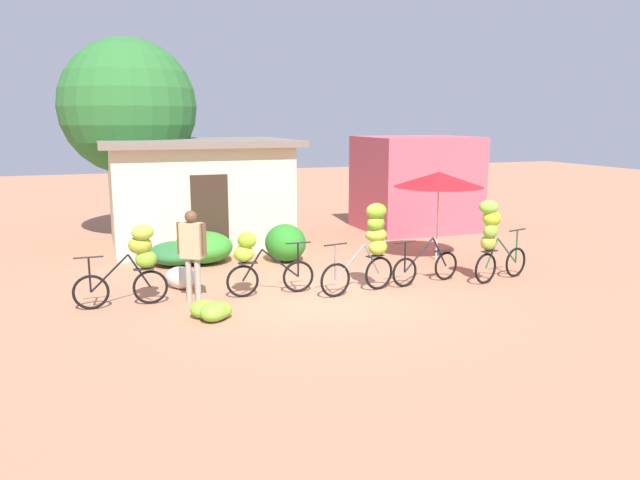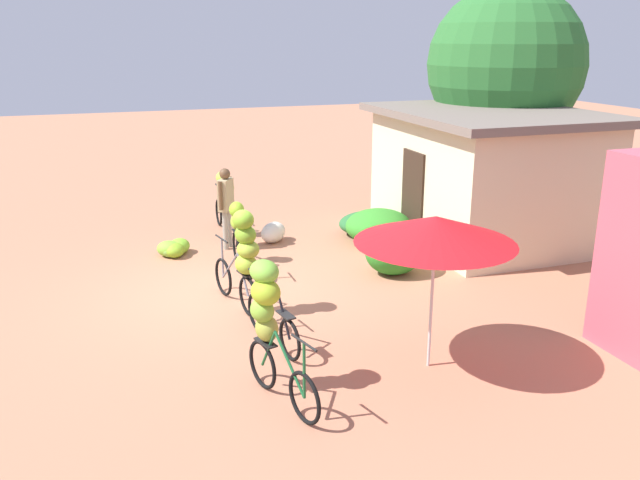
% 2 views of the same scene
% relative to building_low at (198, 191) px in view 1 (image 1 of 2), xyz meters
% --- Properties ---
extents(ground_plane, '(60.00, 60.00, 0.00)m').
position_rel_building_low_xyz_m(ground_plane, '(1.50, -6.05, -1.41)').
color(ground_plane, '#B07253').
extents(building_low, '(4.93, 3.98, 2.78)m').
position_rel_building_low_xyz_m(building_low, '(0.00, 0.00, 0.00)').
color(building_low, beige).
rests_on(building_low, ground).
extents(shop_pink, '(3.20, 2.80, 2.80)m').
position_rel_building_low_xyz_m(shop_pink, '(6.55, -0.01, -0.01)').
color(shop_pink, '#C1505F').
rests_on(shop_pink, ground).
extents(tree_behind_building, '(3.68, 3.68, 5.48)m').
position_rel_building_low_xyz_m(tree_behind_building, '(-1.59, 1.37, 2.22)').
color(tree_behind_building, brown).
rests_on(tree_behind_building, ground).
extents(hedge_bush_front_left, '(1.24, 1.44, 0.51)m').
position_rel_building_low_xyz_m(hedge_bush_front_left, '(-0.93, -2.30, -1.16)').
color(hedge_bush_front_left, '#2A6732').
rests_on(hedge_bush_front_left, ground).
extents(hedge_bush_front_right, '(1.39, 1.45, 0.73)m').
position_rel_building_low_xyz_m(hedge_bush_front_right, '(-0.31, -2.37, -1.04)').
color(hedge_bush_front_right, '#358C2A').
rests_on(hedge_bush_front_right, ground).
extents(hedge_bush_mid, '(0.95, 1.13, 0.88)m').
position_rel_building_low_xyz_m(hedge_bush_mid, '(1.56, -2.89, -0.97)').
color(hedge_bush_mid, '#2A7E24').
rests_on(hedge_bush_mid, ground).
extents(market_umbrella, '(2.09, 2.09, 2.10)m').
position_rel_building_low_xyz_m(market_umbrella, '(4.98, -4.00, 0.52)').
color(market_umbrella, beige).
rests_on(market_umbrella, ground).
extents(bicycle_leftmost, '(1.65, 0.45, 1.48)m').
position_rel_building_low_xyz_m(bicycle_leftmost, '(-1.96, -5.37, -0.53)').
color(bicycle_leftmost, black).
rests_on(bicycle_leftmost, ground).
extents(bicycle_near_pile, '(1.72, 0.39, 1.24)m').
position_rel_building_low_xyz_m(bicycle_near_pile, '(0.17, -5.52, -0.69)').
color(bicycle_near_pile, black).
rests_on(bicycle_near_pile, ground).
extents(bicycle_center_loaded, '(1.66, 0.52, 1.72)m').
position_rel_building_low_xyz_m(bicycle_center_loaded, '(2.40, -5.93, -0.40)').
color(bicycle_center_loaded, black).
rests_on(bicycle_center_loaded, ground).
extents(bicycle_by_shop, '(1.67, 0.36, 0.95)m').
position_rel_building_low_xyz_m(bicycle_by_shop, '(3.66, -5.82, -1.07)').
color(bicycle_by_shop, black).
rests_on(bicycle_by_shop, ground).
extents(bicycle_rightmost, '(1.56, 0.55, 1.71)m').
position_rel_building_low_xyz_m(bicycle_rightmost, '(4.97, -6.20, -0.37)').
color(bicycle_rightmost, black).
rests_on(bicycle_rightmost, ground).
extents(banana_pile_on_ground, '(0.77, 0.85, 0.32)m').
position_rel_building_low_xyz_m(banana_pile_on_ground, '(-0.86, -6.67, -1.26)').
color(banana_pile_on_ground, '#7EAF26').
rests_on(banana_pile_on_ground, ground).
extents(produce_sack, '(0.80, 0.81, 0.44)m').
position_rel_building_low_xyz_m(produce_sack, '(-1.09, -4.51, -1.19)').
color(produce_sack, silver).
rests_on(produce_sack, ground).
extents(person_vendor, '(0.49, 0.40, 1.70)m').
position_rel_building_low_xyz_m(person_vendor, '(-1.00, -5.53, -0.36)').
color(person_vendor, gray).
rests_on(person_vendor, ground).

